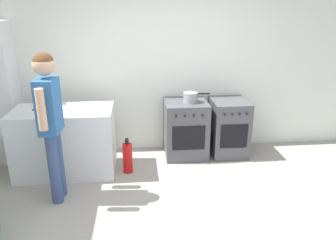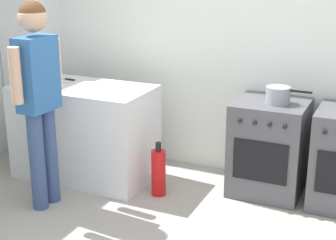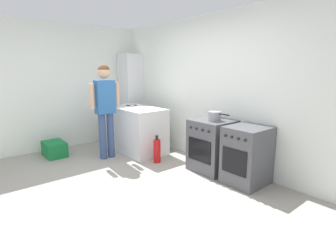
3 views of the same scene
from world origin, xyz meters
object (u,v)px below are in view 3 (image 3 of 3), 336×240
object	(u,v)px
knife_chef	(131,106)
larder_cabinet	(131,97)
pot	(214,116)
oven_left	(212,145)
fire_extinguisher	(157,151)
oven_right	(247,155)
person	(105,103)
knife_utility	(134,105)
recycling_crate_lower	(55,149)

from	to	relation	value
knife_chef	larder_cabinet	distance (m)	0.85
pot	knife_chef	bearing A→B (deg)	-171.03
oven_left	larder_cabinet	distance (m)	2.71
fire_extinguisher	knife_chef	bearing A→B (deg)	173.04
oven_right	person	distance (m)	2.63
oven_right	knife_utility	size ratio (longest dim) A/B	3.38
knife_chef	fire_extinguisher	world-z (taller)	knife_chef
oven_left	person	distance (m)	2.07
knife_chef	person	distance (m)	0.76
fire_extinguisher	larder_cabinet	world-z (taller)	larder_cabinet
oven_right	fire_extinguisher	bearing A→B (deg)	-162.66
knife_chef	pot	bearing A→B (deg)	8.97
fire_extinguisher	recycling_crate_lower	world-z (taller)	fire_extinguisher
oven_left	person	world-z (taller)	person
pot	knife_chef	distance (m)	2.02
person	oven_right	bearing A→B (deg)	24.23
fire_extinguisher	recycling_crate_lower	bearing A→B (deg)	-139.70
knife_utility	larder_cabinet	distance (m)	0.72
knife_utility	pot	bearing A→B (deg)	5.08
larder_cabinet	fire_extinguisher	bearing A→B (deg)	-18.05
knife_utility	fire_extinguisher	distance (m)	1.35
oven_right	fire_extinguisher	distance (m)	1.62
recycling_crate_lower	fire_extinguisher	bearing A→B (deg)	40.30
knife_chef	larder_cabinet	world-z (taller)	larder_cabinet
pot	fire_extinguisher	size ratio (longest dim) A/B	0.78
oven_left	person	size ratio (longest dim) A/B	0.49
recycling_crate_lower	oven_right	bearing A→B (deg)	30.18
pot	fire_extinguisher	world-z (taller)	pot
knife_chef	knife_utility	xyz separation A→B (m)	(-0.07, 0.13, 0.00)
knife_utility	oven_left	bearing A→B (deg)	6.17
oven_left	oven_right	xyz separation A→B (m)	(0.66, -0.00, -0.00)
larder_cabinet	pot	bearing A→B (deg)	-2.87
knife_utility	person	world-z (taller)	person
oven_left	knife_utility	size ratio (longest dim) A/B	3.38
person	fire_extinguisher	distance (m)	1.29
fire_extinguisher	larder_cabinet	distance (m)	2.03
oven_left	knife_chef	size ratio (longest dim) A/B	2.73
fire_extinguisher	recycling_crate_lower	size ratio (longest dim) A/B	0.96
person	recycling_crate_lower	world-z (taller)	person
pot	larder_cabinet	bearing A→B (deg)	177.13
oven_right	knife_chef	bearing A→B (deg)	-172.36
knife_chef	person	size ratio (longest dim) A/B	0.18
person	larder_cabinet	world-z (taller)	larder_cabinet
pot	oven_left	bearing A→B (deg)	149.92
oven_left	oven_right	size ratio (longest dim) A/B	1.00
knife_utility	larder_cabinet	bearing A→B (deg)	153.57
oven_left	knife_chef	bearing A→B (deg)	-169.80
oven_left	oven_right	world-z (taller)	same
knife_chef	larder_cabinet	bearing A→B (deg)	147.83
oven_right	recycling_crate_lower	size ratio (longest dim) A/B	1.63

